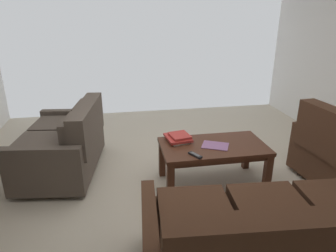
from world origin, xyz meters
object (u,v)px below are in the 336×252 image
at_px(sofa_main, 280,241).
at_px(loose_magazine, 215,146).
at_px(book_stack, 178,138).
at_px(tv_remote, 195,155).
at_px(loveseat_near, 65,144).
at_px(coffee_table, 213,151).

height_order(sofa_main, loose_magazine, sofa_main).
relative_size(book_stack, tv_remote, 2.00).
distance_m(sofa_main, tv_remote, 1.15).
bearing_deg(tv_remote, book_stack, -77.88).
bearing_deg(book_stack, tv_remote, 102.12).
height_order(sofa_main, book_stack, sofa_main).
distance_m(loveseat_near, book_stack, 1.32).
bearing_deg(sofa_main, book_stack, -75.09).
distance_m(loveseat_near, tv_remote, 1.56).
xyz_separation_m(tv_remote, loose_magazine, (-0.27, -0.19, -0.01)).
height_order(sofa_main, coffee_table, sofa_main).
distance_m(coffee_table, loose_magazine, 0.08).
distance_m(sofa_main, loose_magazine, 1.29).
height_order(tv_remote, loose_magazine, tv_remote).
distance_m(sofa_main, book_stack, 1.55).
bearing_deg(loose_magazine, book_stack, 86.01).
bearing_deg(tv_remote, sofa_main, 105.91).
bearing_deg(tv_remote, loveseat_near, -30.32).
bearing_deg(loveseat_near, sofa_main, 131.35).
height_order(book_stack, tv_remote, book_stack).
xyz_separation_m(loveseat_near, coffee_table, (-1.60, 0.56, 0.04)).
distance_m(loveseat_near, loose_magazine, 1.72).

